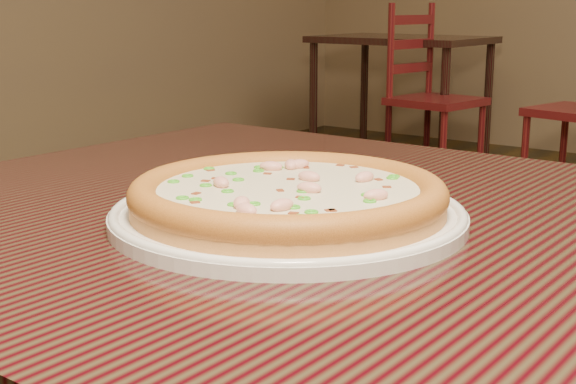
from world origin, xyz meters
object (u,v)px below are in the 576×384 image
Objects in this scene: bg_table_left at (402,52)px; plate at (288,214)px; chair_a at (428,99)px; hero_table at (423,334)px; pizza at (288,195)px.

plate is at bearing -62.10° from bg_table_left.
hero_table is at bearing -62.63° from chair_a.
pizza reaches higher than hero_table.
chair_a reaches higher than pizza.
bg_table_left is (-2.14, 3.77, 0.00)m from hero_table.
hero_table is 1.26× the size of chair_a.
plate is 4.32m from bg_table_left.
hero_table is 4.33m from bg_table_left.
chair_a reaches higher than hero_table.
pizza is at bearing -157.36° from hero_table.
hero_table is at bearing -60.39° from bg_table_left.
bg_table_left is 0.66m from chair_a.
pizza is at bearing -64.62° from chair_a.
pizza is (-0.12, -0.05, 0.13)m from hero_table.
chair_a is at bearing -46.78° from bg_table_left.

